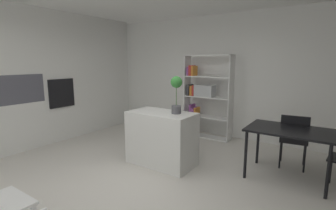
{
  "coord_description": "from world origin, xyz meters",
  "views": [
    {
      "loc": [
        2.26,
        -2.68,
        1.77
      ],
      "look_at": [
        0.05,
        0.57,
        1.08
      ],
      "focal_mm": 26.82,
      "sensor_mm": 36.0,
      "label": 1
    }
  ],
  "objects_px": {
    "kitchen_island": "(162,138)",
    "open_bookshelf": "(203,96)",
    "built_in_oven": "(62,93)",
    "dining_chair_far": "(294,137)",
    "potted_plant_on_island": "(176,91)",
    "dining_table": "(290,134)"
  },
  "relations": [
    {
      "from": "built_in_oven",
      "to": "dining_chair_far",
      "type": "height_order",
      "value": "built_in_oven"
    },
    {
      "from": "built_in_oven",
      "to": "kitchen_island",
      "type": "bearing_deg",
      "value": 3.93
    },
    {
      "from": "kitchen_island",
      "to": "potted_plant_on_island",
      "type": "bearing_deg",
      "value": 13.48
    },
    {
      "from": "built_in_oven",
      "to": "dining_table",
      "type": "bearing_deg",
      "value": 10.01
    },
    {
      "from": "kitchen_island",
      "to": "open_bookshelf",
      "type": "bearing_deg",
      "value": 94.39
    },
    {
      "from": "open_bookshelf",
      "to": "dining_chair_far",
      "type": "height_order",
      "value": "open_bookshelf"
    },
    {
      "from": "dining_table",
      "to": "dining_chair_far",
      "type": "xyz_separation_m",
      "value": [
        0.01,
        0.43,
        -0.14
      ]
    },
    {
      "from": "open_bookshelf",
      "to": "dining_chair_far",
      "type": "xyz_separation_m",
      "value": [
        2.06,
        -0.82,
        -0.42
      ]
    },
    {
      "from": "dining_table",
      "to": "dining_chair_far",
      "type": "distance_m",
      "value": 0.45
    },
    {
      "from": "open_bookshelf",
      "to": "dining_table",
      "type": "xyz_separation_m",
      "value": [
        2.04,
        -1.25,
        -0.28
      ]
    },
    {
      "from": "kitchen_island",
      "to": "dining_chair_far",
      "type": "relative_size",
      "value": 1.24
    },
    {
      "from": "built_in_oven",
      "to": "kitchen_island",
      "type": "xyz_separation_m",
      "value": [
        2.57,
        0.18,
        -0.62
      ]
    },
    {
      "from": "potted_plant_on_island",
      "to": "dining_table",
      "type": "xyz_separation_m",
      "value": [
        1.64,
        0.55,
        -0.59
      ]
    },
    {
      "from": "kitchen_island",
      "to": "open_bookshelf",
      "type": "height_order",
      "value": "open_bookshelf"
    },
    {
      "from": "dining_chair_far",
      "to": "open_bookshelf",
      "type": "bearing_deg",
      "value": -28.42
    },
    {
      "from": "kitchen_island",
      "to": "potted_plant_on_island",
      "type": "height_order",
      "value": "potted_plant_on_island"
    },
    {
      "from": "potted_plant_on_island",
      "to": "dining_chair_far",
      "type": "height_order",
      "value": "potted_plant_on_island"
    },
    {
      "from": "built_in_oven",
      "to": "kitchen_island",
      "type": "height_order",
      "value": "built_in_oven"
    },
    {
      "from": "kitchen_island",
      "to": "dining_chair_far",
      "type": "distance_m",
      "value": 2.18
    },
    {
      "from": "built_in_oven",
      "to": "potted_plant_on_island",
      "type": "height_order",
      "value": "potted_plant_on_island"
    },
    {
      "from": "kitchen_island",
      "to": "built_in_oven",
      "type": "bearing_deg",
      "value": -176.07
    },
    {
      "from": "kitchen_island",
      "to": "potted_plant_on_island",
      "type": "relative_size",
      "value": 1.84
    }
  ]
}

